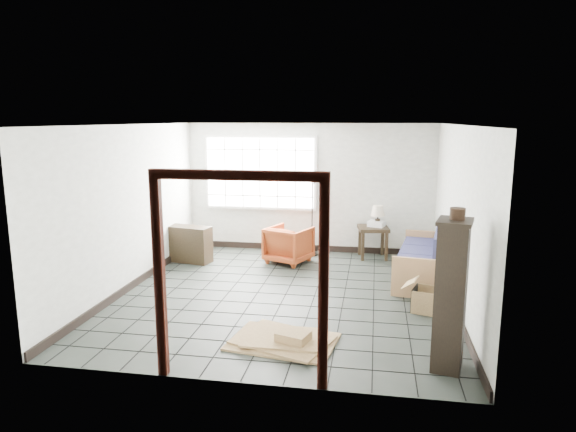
% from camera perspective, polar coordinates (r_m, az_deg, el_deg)
% --- Properties ---
extents(ground, '(5.50, 5.50, 0.00)m').
position_cam_1_polar(ground, '(8.06, -0.25, -8.70)').
color(ground, black).
rests_on(ground, ground).
extents(room_shell, '(5.02, 5.52, 2.61)m').
position_cam_1_polar(room_shell, '(7.69, -0.23, 3.24)').
color(room_shell, '#AAADA6').
rests_on(room_shell, ground).
extents(window_panel, '(2.32, 0.08, 1.52)m').
position_cam_1_polar(window_panel, '(10.50, -3.10, 4.82)').
color(window_panel, silver).
rests_on(window_panel, ground).
extents(doorway_trim, '(1.80, 0.08, 2.20)m').
position_cam_1_polar(doorway_trim, '(5.13, -5.50, -4.04)').
color(doorway_trim, black).
rests_on(doorway_trim, ground).
extents(futon_sofa, '(1.09, 2.17, 0.92)m').
position_cam_1_polar(futon_sofa, '(9.00, 15.14, -4.78)').
color(futon_sofa, '#9E7247').
rests_on(futon_sofa, ground).
extents(armchair, '(0.94, 0.92, 0.76)m').
position_cam_1_polar(armchair, '(9.70, 0.09, -2.98)').
color(armchair, maroon).
rests_on(armchair, ground).
extents(side_table, '(0.65, 0.65, 0.62)m').
position_cam_1_polar(side_table, '(10.12, 9.44, -1.79)').
color(side_table, black).
rests_on(side_table, ground).
extents(table_lamp, '(0.35, 0.35, 0.41)m').
position_cam_1_polar(table_lamp, '(10.11, 9.95, 0.47)').
color(table_lamp, black).
rests_on(table_lamp, side_table).
extents(projector, '(0.36, 0.32, 0.11)m').
position_cam_1_polar(projector, '(10.12, 9.78, -0.86)').
color(projector, silver).
rests_on(projector, side_table).
extents(floor_lamp, '(0.46, 0.29, 1.56)m').
position_cam_1_polar(floor_lamp, '(10.10, 3.34, 0.19)').
color(floor_lamp, black).
rests_on(floor_lamp, ground).
extents(console_shelf, '(0.93, 0.52, 0.69)m').
position_cam_1_polar(console_shelf, '(9.94, -11.02, -3.07)').
color(console_shelf, black).
rests_on(console_shelf, ground).
extents(tall_shelf, '(0.44, 0.52, 1.66)m').
position_cam_1_polar(tall_shelf, '(5.80, 17.63, -8.29)').
color(tall_shelf, black).
rests_on(tall_shelf, ground).
extents(pot, '(0.17, 0.17, 0.12)m').
position_cam_1_polar(pot, '(5.61, 18.32, 0.25)').
color(pot, black).
rests_on(pot, tall_shelf).
extents(open_box, '(0.87, 0.59, 0.45)m').
position_cam_1_polar(open_box, '(7.61, 15.63, -9.02)').
color(open_box, brown).
rests_on(open_box, ground).
extents(cardboard_pile, '(1.38, 1.14, 0.18)m').
position_cam_1_polar(cardboard_pile, '(6.41, -0.41, -13.55)').
color(cardboard_pile, brown).
rests_on(cardboard_pile, ground).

